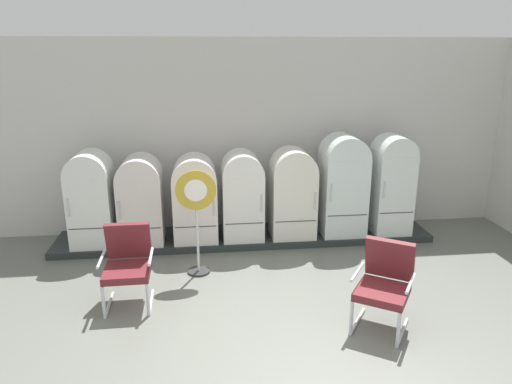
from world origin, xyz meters
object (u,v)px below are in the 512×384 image
Objects in this scene: refrigerator_0 at (91,196)px; refrigerator_3 at (242,193)px; armchair_right at (385,281)px; refrigerator_2 at (195,196)px; sign_stand at (197,219)px; armchair_left at (128,261)px; refrigerator_4 at (293,191)px; refrigerator_5 at (343,182)px; refrigerator_6 at (392,181)px; refrigerator_1 at (141,197)px.

refrigerator_3 is (2.34, 0.01, -0.04)m from refrigerator_0.
refrigerator_2 is at bearing 129.38° from armchair_right.
refrigerator_3 is 0.93× the size of sign_stand.
refrigerator_4 is at bearing 35.56° from armchair_left.
refrigerator_0 is 1.04× the size of refrigerator_3.
armchair_right is at bearing -36.63° from sign_stand.
refrigerator_6 is at bearing -2.96° from refrigerator_5.
refrigerator_1 is at bearing 90.62° from armchair_left.
refrigerator_3 is at bearing 178.91° from refrigerator_6.
refrigerator_4 reaches higher than armchair_left.
refrigerator_1 is 1.38× the size of armchair_right.
refrigerator_5 is 2.59m from sign_stand.
refrigerator_6 is 1.08× the size of sign_stand.
refrigerator_4 is 0.89× the size of refrigerator_6.
armchair_left is at bearing -66.05° from refrigerator_0.
refrigerator_6 is at bearing 22.78° from armchair_left.
refrigerator_0 reaches higher than armchair_right.
refrigerator_5 is at bearing 2.06° from refrigerator_4.
sign_stand is (-1.53, -1.01, -0.05)m from refrigerator_4.
refrigerator_5 reaches higher than refrigerator_0.
refrigerator_2 reaches higher than armchair_left.
refrigerator_4 is 1.45× the size of armchair_left.
refrigerator_0 is 0.90× the size of refrigerator_6.
sign_stand is (-2.10, 1.56, 0.27)m from armchair_right.
refrigerator_1 is at bearing 1.00° from refrigerator_0.
refrigerator_0 reaches higher than armchair_left.
refrigerator_1 is at bearing -179.97° from refrigerator_3.
refrigerator_2 is 0.75m from refrigerator_3.
refrigerator_0 is 1.59m from refrigerator_2.
refrigerator_5 reaches higher than refrigerator_3.
refrigerator_3 is (1.59, 0.00, 0.02)m from refrigerator_1.
refrigerator_0 is at bearing 179.61° from refrigerator_6.
refrigerator_6 is 4.39m from armchair_left.
armchair_left is at bearing 163.58° from armchair_right.
refrigerator_0 is 0.97× the size of sign_stand.
refrigerator_3 is at bearing 179.84° from refrigerator_5.
refrigerator_2 is 3.37m from armchair_right.
refrigerator_5 is at bearing 0.13° from refrigerator_0.
refrigerator_1 is at bearing 179.35° from refrigerator_6.
sign_stand is at bearing -162.49° from refrigerator_6.
refrigerator_6 reaches higher than refrigerator_4.
refrigerator_6 reaches higher than armchair_right.
refrigerator_6 is (0.81, -0.04, -0.00)m from refrigerator_5.
refrigerator_2 is at bearing -0.70° from refrigerator_1.
refrigerator_0 is at bearing 179.62° from refrigerator_4.
armchair_left is (-2.38, -1.70, -0.32)m from refrigerator_4.
refrigerator_3 is at bearing 0.84° from refrigerator_2.
refrigerator_4 is (0.81, -0.03, 0.02)m from refrigerator_3.
refrigerator_0 is 0.89× the size of refrigerator_5.
refrigerator_3 is 0.86× the size of refrigerator_5.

